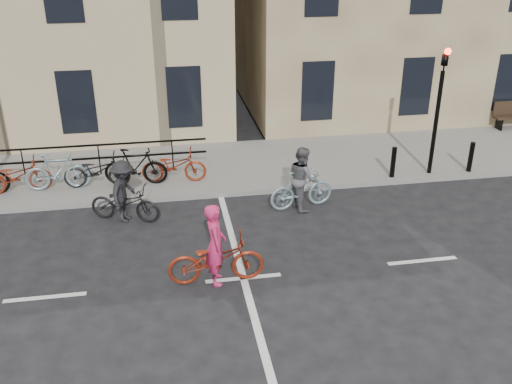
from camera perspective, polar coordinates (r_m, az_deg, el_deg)
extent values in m
plane|color=black|center=(12.10, -1.27, -8.62)|extent=(120.00, 120.00, 0.00)
cube|color=slate|center=(17.48, -17.45, 1.48)|extent=(46.00, 4.00, 0.15)
cylinder|color=black|center=(17.02, 17.53, 6.53)|extent=(0.12, 0.12, 3.00)
imported|color=black|center=(16.55, 18.41, 12.93)|extent=(0.15, 0.18, 0.90)
sphere|color=#FF0C05|center=(16.43, 18.64, 13.18)|extent=(0.18, 0.18, 0.18)
cylinder|color=black|center=(16.78, 13.56, 2.92)|extent=(0.14, 0.14, 0.90)
cylinder|color=black|center=(17.84, 20.68, 3.30)|extent=(0.14, 0.14, 0.90)
cube|color=black|center=(22.18, 23.13, 6.28)|extent=(0.06, 0.38, 0.40)
cube|color=black|center=(17.24, -18.86, 2.93)|extent=(8.30, 0.04, 0.95)
imported|color=maroon|center=(16.63, -22.81, 1.49)|extent=(1.80, 0.63, 0.95)
imported|color=#7C9BA3|center=(16.40, -19.28, 1.94)|extent=(1.75, 0.49, 1.05)
imported|color=black|center=(16.26, -15.62, 2.06)|extent=(1.80, 0.63, 0.95)
imported|color=black|center=(16.16, -11.95, 2.51)|extent=(1.75, 0.49, 1.05)
imported|color=maroon|center=(16.16, -8.22, 2.61)|extent=(1.80, 0.63, 0.95)
imported|color=maroon|center=(11.77, -4.02, -6.75)|extent=(1.99, 0.71, 1.04)
imported|color=#CD245C|center=(11.58, -4.08, -5.22)|extent=(0.43, 0.65, 1.77)
imported|color=#7C9BA3|center=(14.83, 4.59, 0.27)|extent=(1.80, 0.78, 1.04)
imported|color=#515155|center=(14.70, 4.63, 1.40)|extent=(0.77, 0.91, 1.68)
imported|color=black|center=(14.53, -12.98, -1.10)|extent=(1.90, 1.23, 0.94)
imported|color=black|center=(14.39, -13.10, 0.07)|extent=(0.92, 1.17, 1.60)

